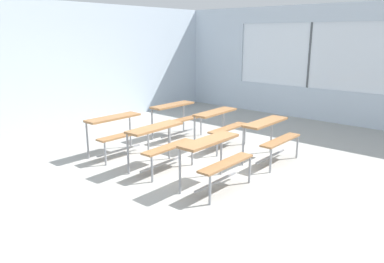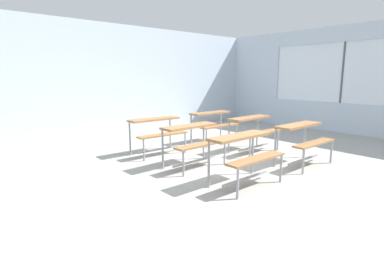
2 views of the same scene
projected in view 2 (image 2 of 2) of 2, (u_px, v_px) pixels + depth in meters
name	position (u px, v px, depth m)	size (l,w,h in m)	color
ground	(236.00, 171.00, 5.19)	(10.00, 9.00, 0.05)	#9E9E99
wall_back	(115.00, 80.00, 8.29)	(10.00, 0.12, 3.00)	silver
wall_right	(366.00, 82.00, 8.00)	(0.12, 9.00, 3.00)	silver
desk_bench_r0c0	(245.00, 148.00, 4.40)	(1.10, 0.60, 0.74)	olive
desk_bench_r0c1	(304.00, 135.00, 5.41)	(1.10, 0.60, 0.74)	olive
desk_bench_r1c0	(194.00, 136.00, 5.30)	(1.12, 0.63, 0.74)	olive
desk_bench_r1c1	(253.00, 126.00, 6.37)	(1.12, 0.63, 0.74)	olive
desk_bench_r2c0	(157.00, 127.00, 6.18)	(1.11, 0.61, 0.74)	olive
desk_bench_r2c1	(214.00, 120.00, 7.25)	(1.11, 0.61, 0.74)	olive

